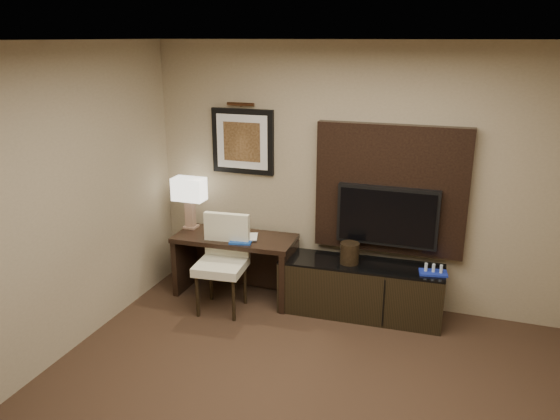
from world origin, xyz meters
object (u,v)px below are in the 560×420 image
at_px(credenza, 360,289).
at_px(desk_chair, 221,265).
at_px(desk, 236,266).
at_px(minibar_tray, 433,269).
at_px(tv, 387,216).
at_px(desk_phone, 217,230).
at_px(ice_bucket, 350,253).
at_px(table_lamp, 190,205).

xyz_separation_m(credenza, desk_chair, (-1.37, -0.38, 0.22)).
xyz_separation_m(desk, minibar_tray, (2.06, -0.01, 0.26)).
height_order(desk, tv, tv).
bearing_deg(desk_chair, credenza, 10.14).
distance_m(credenza, desk_chair, 1.44).
height_order(desk, minibar_tray, desk).
bearing_deg(desk_phone, desk, 19.12).
xyz_separation_m(credenza, desk_phone, (-1.57, -0.03, 0.46)).
relative_size(credenza, minibar_tray, 6.25).
bearing_deg(desk, ice_bucket, -3.11).
bearing_deg(desk_phone, minibar_tray, 15.87).
distance_m(tv, ice_bucket, 0.52).
bearing_deg(ice_bucket, table_lamp, 176.44).
distance_m(credenza, desk_phone, 1.63).
relative_size(tv, ice_bucket, 4.71).
xyz_separation_m(desk, table_lamp, (-0.58, 0.10, 0.60)).
bearing_deg(desk_phone, credenza, 16.81).
height_order(tv, desk_phone, tv).
xyz_separation_m(credenza, minibar_tray, (0.70, -0.02, 0.33)).
xyz_separation_m(desk_chair, ice_bucket, (1.25, 0.35, 0.17)).
xyz_separation_m(tv, desk_phone, (-1.77, -0.22, -0.28)).
relative_size(tv, table_lamp, 1.95).
bearing_deg(credenza, desk_chair, -167.02).
bearing_deg(tv, desk, -172.53).
height_order(desk_chair, minibar_tray, desk_chair).
distance_m(desk_phone, ice_bucket, 1.45).
relative_size(tv, desk_chair, 1.00).
bearing_deg(ice_bucket, desk_chair, -164.53).
bearing_deg(tv, minibar_tray, -23.54).
relative_size(credenza, desk_phone, 8.86).
height_order(desk_chair, table_lamp, table_lamp).
relative_size(desk_chair, minibar_tray, 3.83).
bearing_deg(ice_bucket, credenza, 14.51).
distance_m(desk, ice_bucket, 1.29).
distance_m(desk, credenza, 1.37).
bearing_deg(tv, desk_chair, -160.17).
bearing_deg(minibar_tray, tv, 156.46).
xyz_separation_m(credenza, tv, (0.20, 0.19, 0.74)).
distance_m(tv, desk_chair, 1.75).
distance_m(desk_chair, desk_phone, 0.47).
bearing_deg(minibar_tray, desk, 179.74).
height_order(desk_chair, desk_phone, desk_chair).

